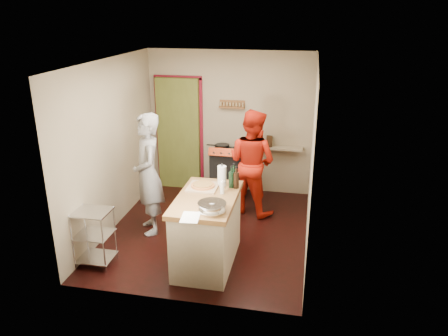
{
  "coord_description": "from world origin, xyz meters",
  "views": [
    {
      "loc": [
        1.43,
        -5.89,
        3.29
      ],
      "look_at": [
        0.25,
        0.0,
        1.07
      ],
      "focal_mm": 35.0,
      "sensor_mm": 36.0,
      "label": 1
    }
  ],
  "objects_px": {
    "person_stripe": "(148,175)",
    "island": "(207,229)",
    "stove": "(229,172)",
    "person_red": "(252,162)",
    "wire_shelving": "(94,235)"
  },
  "relations": [
    {
      "from": "wire_shelving",
      "to": "person_stripe",
      "type": "xyz_separation_m",
      "value": [
        0.4,
        1.06,
        0.49
      ]
    },
    {
      "from": "person_red",
      "to": "stove",
      "type": "bearing_deg",
      "value": -22.85
    },
    {
      "from": "island",
      "to": "stove",
      "type": "bearing_deg",
      "value": 93.63
    },
    {
      "from": "person_stripe",
      "to": "person_red",
      "type": "bearing_deg",
      "value": 95.78
    },
    {
      "from": "person_stripe",
      "to": "island",
      "type": "bearing_deg",
      "value": 27.28
    },
    {
      "from": "island",
      "to": "person_stripe",
      "type": "xyz_separation_m",
      "value": [
        -1.08,
        0.72,
        0.42
      ]
    },
    {
      "from": "stove",
      "to": "person_stripe",
      "type": "relative_size",
      "value": 0.54
    },
    {
      "from": "island",
      "to": "person_stripe",
      "type": "relative_size",
      "value": 0.76
    },
    {
      "from": "wire_shelving",
      "to": "person_red",
      "type": "relative_size",
      "value": 0.45
    },
    {
      "from": "stove",
      "to": "island",
      "type": "xyz_separation_m",
      "value": [
        0.14,
        -2.29,
        0.06
      ]
    },
    {
      "from": "wire_shelving",
      "to": "person_stripe",
      "type": "distance_m",
      "value": 1.23
    },
    {
      "from": "stove",
      "to": "person_stripe",
      "type": "distance_m",
      "value": 1.89
    },
    {
      "from": "wire_shelving",
      "to": "island",
      "type": "xyz_separation_m",
      "value": [
        1.47,
        0.34,
        0.07
      ]
    },
    {
      "from": "island",
      "to": "person_red",
      "type": "distance_m",
      "value": 1.79
    },
    {
      "from": "wire_shelving",
      "to": "person_red",
      "type": "xyz_separation_m",
      "value": [
        1.83,
        2.05,
        0.45
      ]
    }
  ]
}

